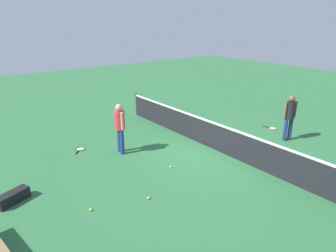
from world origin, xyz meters
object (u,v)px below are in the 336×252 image
Objects in this scene: player_far_side at (290,114)px; tennis_ball_near_player at (123,137)px; equipment_bag at (11,198)px; tennis_ball_by_net at (171,167)px; tennis_ball_midcourt at (91,210)px; tennis_racket_far_player at (272,128)px; tennis_racket_near_player at (80,149)px; player_near_side at (120,124)px; tennis_ball_baseline at (149,198)px.

player_far_side is 25.76× the size of tennis_ball_near_player.
tennis_ball_by_net is at bearing 77.71° from equipment_bag.
tennis_ball_by_net is 1.00× the size of tennis_ball_midcourt.
tennis_racket_far_player is 9.71m from equipment_bag.
equipment_bag is at bearing -136.84° from tennis_ball_midcourt.
tennis_ball_by_net and tennis_ball_midcourt have the same top height.
player_far_side is at bearing 59.14° from tennis_racket_near_player.
tennis_ball_midcourt is at bearing -38.98° from tennis_ball_near_player.
tennis_ball_near_player is (-1.17, 0.73, -0.98)m from player_near_side.
tennis_racket_far_player is 5.46m from tennis_ball_by_net.
equipment_bag is (-1.91, -2.75, 0.11)m from tennis_ball_baseline.
tennis_racket_far_player is 0.72× the size of equipment_bag.
player_far_side is 6.35m from tennis_ball_baseline.
tennis_ball_by_net reaches higher than tennis_racket_far_player.
tennis_ball_baseline reaches higher than tennis_racket_far_player.
tennis_racket_far_player is (-1.06, 0.66, -1.00)m from player_far_side.
player_near_side reaches higher than tennis_racket_near_player.
tennis_ball_near_player is 4.66m from tennis_ball_midcourt.
player_far_side is 2.81× the size of tennis_racket_far_player.
player_far_side is at bearing 50.03° from tennis_ball_near_player.
player_near_side and player_far_side have the same top height.
equipment_bag is at bearing -63.68° from tennis_ball_near_player.
tennis_racket_near_player is at bearing -111.42° from tennis_racket_far_player.
player_near_side is 3.82m from equipment_bag.
player_far_side is 4.97m from tennis_ball_by_net.
tennis_ball_midcourt is at bearing -78.78° from tennis_ball_by_net.
equipment_bag reaches higher than tennis_ball_near_player.
player_near_side is at bearing 163.70° from tennis_ball_baseline.
tennis_ball_near_player is at bearing 92.91° from tennis_racket_near_player.
tennis_ball_by_net is 1.78m from tennis_ball_baseline.
tennis_racket_near_player is 8.20× the size of tennis_ball_by_net.
tennis_ball_by_net is at bearing -100.40° from player_far_side.
tennis_ball_near_player is at bearing -118.21° from tennis_racket_far_player.
player_near_side is at bearing 43.01° from tennis_racket_near_player.
tennis_ball_midcourt is at bearing -41.91° from player_near_side.
player_near_side is at bearing -105.62° from tennis_racket_far_player.
tennis_ball_near_player reaches higher than tennis_racket_far_player.
equipment_bag is at bearing -74.94° from player_near_side.
tennis_ball_midcourt is at bearing 43.16° from equipment_bag.
tennis_racket_near_player is at bearing -87.09° from tennis_ball_near_player.
player_far_side is 6.21m from tennis_ball_near_player.
tennis_ball_near_player is 4.83m from equipment_bag.
tennis_ball_baseline is at bearing -21.25° from tennis_ball_near_player.
tennis_racket_far_player is at bearing 74.38° from player_near_side.
player_near_side is 25.76× the size of tennis_ball_midcourt.
player_far_side is 9.24m from equipment_bag.
equipment_bag is (0.97, -3.59, -0.87)m from player_near_side.
tennis_ball_near_player is 0.08× the size of equipment_bag.
tennis_racket_far_player is at bearing 99.59° from tennis_ball_baseline.
tennis_ball_near_player is (-2.88, -5.36, 0.02)m from tennis_racket_far_player.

